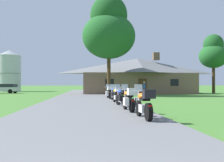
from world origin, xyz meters
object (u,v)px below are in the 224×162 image
object	(u,v)px
tree_by_lodge_front	(109,30)
tree_right_of_lodge	(213,53)
motorcycle_orange_second_in_row	(129,100)
motorcycle_blue_third_in_row	(123,97)
bystander_blue_shirt_near_lodge	(144,88)
motorcycle_orange_nearest_to_camera	(144,104)
motorcycle_yellow_fourth_in_row	(117,95)
metal_silo_distant	(9,71)
motorcycle_white_farthest_in_row	(109,92)
motorcycle_blue_fifth_in_row	(115,93)
parked_silver_suv_far_left	(4,88)

from	to	relation	value
tree_by_lodge_front	tree_right_of_lodge	size ratio (longest dim) A/B	1.38
motorcycle_orange_second_in_row	tree_right_of_lodge	distance (m)	29.97
motorcycle_blue_third_in_row	tree_by_lodge_front	distance (m)	17.36
bystander_blue_shirt_near_lodge	tree_right_of_lodge	world-z (taller)	tree_right_of_lodge
motorcycle_orange_nearest_to_camera	motorcycle_yellow_fourth_in_row	xyz separation A→B (m)	(-0.08, 8.17, 0.00)
motorcycle_orange_second_in_row	metal_silo_distant	xyz separation A→B (m)	(-16.53, 37.15, 3.27)
motorcycle_blue_third_in_row	motorcycle_white_farthest_in_row	bearing A→B (deg)	81.10
motorcycle_blue_third_in_row	tree_right_of_lodge	bearing A→B (deg)	42.33
motorcycle_orange_second_in_row	tree_by_lodge_front	size ratio (longest dim) A/B	0.17
motorcycle_blue_fifth_in_row	parked_silver_suv_far_left	world-z (taller)	parked_silver_suv_far_left
tree_right_of_lodge	metal_silo_distant	size ratio (longest dim) A/B	1.14
motorcycle_blue_third_in_row	motorcycle_yellow_fourth_in_row	xyz separation A→B (m)	(-0.05, 2.61, 0.01)
motorcycle_orange_second_in_row	tree_by_lodge_front	distance (m)	19.98
motorcycle_blue_fifth_in_row	motorcycle_yellow_fourth_in_row	bearing A→B (deg)	-102.01
motorcycle_white_farthest_in_row	tree_by_lodge_front	xyz separation A→B (m)	(0.62, 7.64, 7.33)
motorcycle_orange_second_in_row	metal_silo_distant	world-z (taller)	metal_silo_distant
motorcycle_yellow_fourth_in_row	metal_silo_distant	bearing A→B (deg)	113.04
metal_silo_distant	tree_by_lodge_front	bearing A→B (deg)	-47.31
metal_silo_distant	bystander_blue_shirt_near_lodge	bearing A→B (deg)	-42.87
motorcycle_blue_fifth_in_row	metal_silo_distant	bearing A→B (deg)	111.66
motorcycle_orange_nearest_to_camera	motorcycle_yellow_fourth_in_row	world-z (taller)	same
motorcycle_orange_second_in_row	tree_right_of_lodge	size ratio (longest dim) A/B	0.24
motorcycle_white_farthest_in_row	metal_silo_distant	world-z (taller)	metal_silo_distant
motorcycle_blue_third_in_row	motorcycle_yellow_fourth_in_row	world-z (taller)	same
motorcycle_orange_second_in_row	motorcycle_yellow_fourth_in_row	world-z (taller)	same
tree_by_lodge_front	tree_right_of_lodge	distance (m)	17.26
motorcycle_yellow_fourth_in_row	tree_right_of_lodge	world-z (taller)	tree_right_of_lodge
bystander_blue_shirt_near_lodge	tree_by_lodge_front	bearing A→B (deg)	-99.16
motorcycle_orange_nearest_to_camera	metal_silo_distant	bearing A→B (deg)	110.74
motorcycle_blue_third_in_row	metal_silo_distant	world-z (taller)	metal_silo_distant
motorcycle_yellow_fourth_in_row	tree_by_lodge_front	size ratio (longest dim) A/B	0.17
motorcycle_blue_fifth_in_row	tree_by_lodge_front	xyz separation A→B (m)	(0.39, 10.15, 7.33)
tree_right_of_lodge	parked_silver_suv_far_left	distance (m)	31.82
parked_silver_suv_far_left	motorcycle_orange_nearest_to_camera	bearing A→B (deg)	-146.11
motorcycle_white_farthest_in_row	motorcycle_blue_fifth_in_row	bearing A→B (deg)	-88.53
motorcycle_blue_third_in_row	motorcycle_white_farthest_in_row	distance (m)	8.08
metal_silo_distant	motorcycle_orange_nearest_to_camera	bearing A→B (deg)	-67.33
motorcycle_yellow_fourth_in_row	bystander_blue_shirt_near_lodge	bearing A→B (deg)	64.13
motorcycle_orange_nearest_to_camera	motorcycle_orange_second_in_row	distance (m)	2.70
tree_right_of_lodge	motorcycle_white_farthest_in_row	bearing A→B (deg)	-141.72
motorcycle_orange_second_in_row	motorcycle_yellow_fourth_in_row	size ratio (longest dim) A/B	1.00
motorcycle_orange_nearest_to_camera	metal_silo_distant	distance (m)	43.31
motorcycle_blue_third_in_row	motorcycle_blue_fifth_in_row	bearing A→B (deg)	79.08
motorcycle_white_farthest_in_row	metal_silo_distant	bearing A→B (deg)	118.52
motorcycle_orange_nearest_to_camera	motorcycle_white_farthest_in_row	distance (m)	13.64
parked_silver_suv_far_left	bystander_blue_shirt_near_lodge	bearing A→B (deg)	-109.34
motorcycle_white_farthest_in_row	parked_silver_suv_far_left	bearing A→B (deg)	127.57
motorcycle_yellow_fourth_in_row	metal_silo_distant	xyz separation A→B (m)	(-16.56, 31.68, 3.26)
motorcycle_orange_nearest_to_camera	bystander_blue_shirt_near_lodge	bearing A→B (deg)	75.24
motorcycle_blue_third_in_row	bystander_blue_shirt_near_lodge	size ratio (longest dim) A/B	1.23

